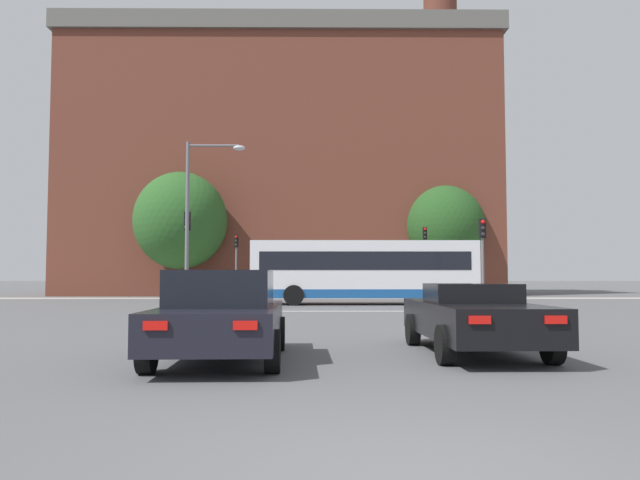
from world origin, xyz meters
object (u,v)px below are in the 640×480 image
traffic_light_near_right (483,248)px  street_lamp_junction (198,206)px  bus_crossing_lead (363,271)px  traffic_light_near_left (187,244)px  car_roadster_right (473,317)px  traffic_light_far_right (425,251)px  car_saloon_left (222,315)px  pedestrian_waiting (236,284)px  traffic_light_far_left (236,256)px

traffic_light_near_right → street_lamp_junction: street_lamp_junction is taller
street_lamp_junction → bus_crossing_lead: bearing=36.9°
traffic_light_near_left → car_roadster_right: bearing=-60.7°
bus_crossing_lead → street_lamp_junction: 9.58m
car_roadster_right → traffic_light_near_left: (-8.29, 14.79, 2.12)m
bus_crossing_lead → car_roadster_right: bearing=-178.7°
traffic_light_near_left → street_lamp_junction: (0.49, -0.24, 1.58)m
traffic_light_near_right → street_lamp_junction: 11.97m
traffic_light_near_right → traffic_light_far_right: size_ratio=0.83×
traffic_light_near_left → street_lamp_junction: size_ratio=0.59×
bus_crossing_lead → traffic_light_near_left: 9.52m
car_saloon_left → car_roadster_right: (4.46, 0.92, -0.10)m
pedestrian_waiting → traffic_light_far_left: bearing=12.7°
car_saloon_left → car_roadster_right: size_ratio=0.98×
traffic_light_far_right → traffic_light_far_left: bearing=179.4°
traffic_light_far_left → traffic_light_near_left: size_ratio=0.99×
traffic_light_far_right → traffic_light_near_left: bearing=-132.5°
bus_crossing_lead → car_saloon_left: bearing=169.2°
traffic_light_far_right → pedestrian_waiting: traffic_light_far_right is taller
traffic_light_far_right → car_saloon_left: bearing=-106.4°
car_saloon_left → pedestrian_waiting: (-3.47, 29.18, 0.19)m
car_roadster_right → street_lamp_junction: bearing=117.1°
car_saloon_left → car_roadster_right: 4.55m
car_saloon_left → bus_crossing_lead: 21.41m
car_saloon_left → traffic_light_near_left: (-3.83, 15.72, 2.03)m
car_saloon_left → pedestrian_waiting: 29.38m
traffic_light_far_right → traffic_light_near_left: (-12.46, -13.60, -0.27)m
traffic_light_near_left → pedestrian_waiting: traffic_light_near_left is taller
car_saloon_left → traffic_light_far_left: traffic_light_far_left is taller
car_saloon_left → traffic_light_far_right: 30.64m
bus_crossing_lead → pedestrian_waiting: size_ratio=6.90×
traffic_light_far_right → street_lamp_junction: 18.34m
traffic_light_near_left → car_saloon_left: bearing=-76.3°
traffic_light_far_right → traffic_light_far_left: traffic_light_far_right is taller
traffic_light_far_right → pedestrian_waiting: size_ratio=2.81×
bus_crossing_lead → pedestrian_waiting: 11.11m
car_saloon_left → bus_crossing_lead: size_ratio=0.41×
car_saloon_left → traffic_light_near_right: 17.42m
traffic_light_far_right → traffic_light_near_left: 18.44m
traffic_light_far_left → street_lamp_junction: size_ratio=0.58×
traffic_light_near_right → street_lamp_junction: size_ratio=0.54×
street_lamp_junction → traffic_light_near_left: bearing=154.2°
car_roadster_right → traffic_light_near_right: bearing=73.1°
car_saloon_left → street_lamp_junction: 16.24m
street_lamp_junction → traffic_light_far_left: bearing=90.6°
car_roadster_right → bus_crossing_lead: (-0.44, 20.08, 1.04)m
car_roadster_right → traffic_light_far_left: bearing=104.5°
car_roadster_right → car_saloon_left: bearing=-169.4°
bus_crossing_lead → traffic_light_near_right: traffic_light_near_right is taller
traffic_light_near_right → street_lamp_junction: bearing=178.2°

